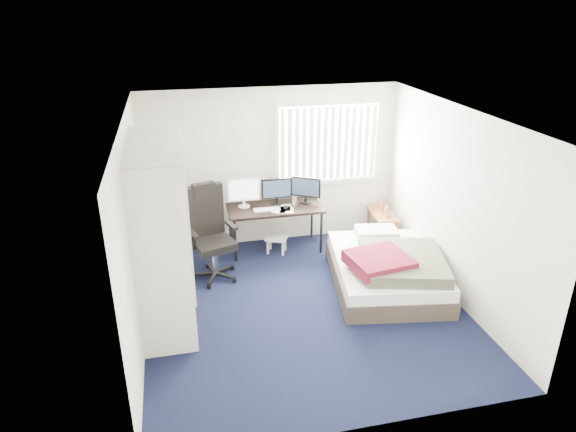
# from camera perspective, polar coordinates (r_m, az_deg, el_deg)

# --- Properties ---
(ground) EXTENTS (4.20, 4.20, 0.00)m
(ground) POSITION_cam_1_polar(r_m,az_deg,el_deg) (6.79, 1.82, -10.04)
(ground) COLOR black
(ground) RESTS_ON ground
(room_shell) EXTENTS (4.20, 4.20, 4.20)m
(room_shell) POSITION_cam_1_polar(r_m,az_deg,el_deg) (6.10, 1.99, 1.92)
(room_shell) COLOR silver
(room_shell) RESTS_ON ground
(window_assembly) EXTENTS (1.72, 0.09, 1.32)m
(window_assembly) POSITION_cam_1_polar(r_m,az_deg,el_deg) (8.18, 4.50, 8.08)
(window_assembly) COLOR white
(window_assembly) RESTS_ON ground
(closet) EXTENTS (0.64, 1.84, 2.22)m
(closet) POSITION_cam_1_polar(r_m,az_deg,el_deg) (6.23, -13.72, 0.14)
(closet) COLOR beige
(closet) RESTS_ON ground
(desk) EXTENTS (1.48, 0.69, 1.18)m
(desk) POSITION_cam_1_polar(r_m,az_deg,el_deg) (7.96, -1.46, 1.30)
(desk) COLOR black
(desk) RESTS_ON ground
(office_chair) EXTENTS (0.80, 0.80, 1.36)m
(office_chair) POSITION_cam_1_polar(r_m,az_deg,el_deg) (7.35, -8.55, -2.89)
(office_chair) COLOR black
(office_chair) RESTS_ON ground
(footstool) EXTENTS (0.40, 0.37, 0.27)m
(footstool) POSITION_cam_1_polar(r_m,az_deg,el_deg) (8.05, -1.30, -2.71)
(footstool) COLOR white
(footstool) RESTS_ON ground
(nightstand) EXTENTS (0.41, 0.73, 0.67)m
(nightstand) POSITION_cam_1_polar(r_m,az_deg,el_deg) (8.51, 10.47, -0.02)
(nightstand) COLOR brown
(nightstand) RESTS_ON ground
(bed) EXTENTS (1.71, 2.10, 0.63)m
(bed) POSITION_cam_1_polar(r_m,az_deg,el_deg) (7.24, 11.01, -5.73)
(bed) COLOR #3A322A
(bed) RESTS_ON ground
(pine_box) EXTENTS (0.40, 0.32, 0.28)m
(pine_box) POSITION_cam_1_polar(r_m,az_deg,el_deg) (6.59, -12.53, -10.35)
(pine_box) COLOR tan
(pine_box) RESTS_ON ground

